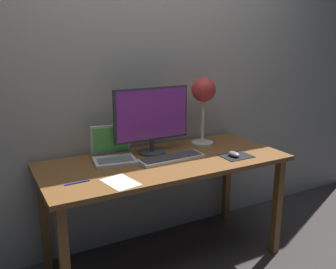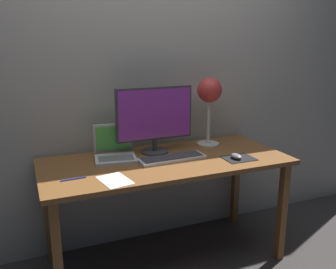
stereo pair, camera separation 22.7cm
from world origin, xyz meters
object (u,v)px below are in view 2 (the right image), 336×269
Objects in this scene: mouse at (236,156)px; pen at (73,179)px; laptop at (115,149)px; keyboard_main at (172,158)px; desk_lamp at (209,95)px; monitor at (155,117)px.

pen is at bearing 177.60° from mouse.
mouse is at bearing -24.53° from laptop.
desk_lamp reaches higher than keyboard_main.
mouse reaches higher than pen.
monitor is at bearing 0.72° from laptop.
keyboard_main is 0.57m from desk_lamp.
pen is (-1.04, 0.04, -0.02)m from mouse.
pen is (-1.02, -0.31, -0.37)m from desk_lamp.
pen is at bearing -153.92° from monitor.
pen is at bearing -162.88° from desk_lamp.
monitor is 0.34m from laptop.
keyboard_main is at bearing -75.79° from monitor.
monitor is 0.60m from mouse.
monitor is 5.54× the size of mouse.
laptop is 0.43m from pen.
mouse is at bearing -87.82° from desk_lamp.
pen is at bearing -137.32° from laptop.
keyboard_main is at bearing -150.86° from desk_lamp.
monitor is at bearing -176.77° from desk_lamp.
laptop reaches higher than mouse.
keyboard_main reaches higher than pen.
laptop reaches higher than pen.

